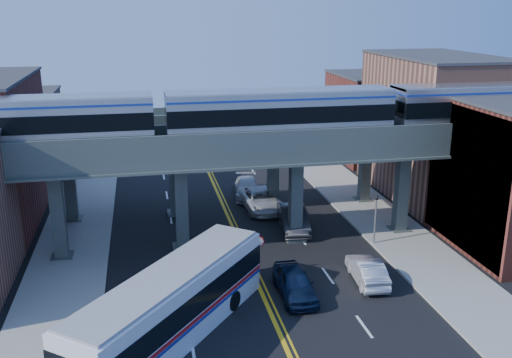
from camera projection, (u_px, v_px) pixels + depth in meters
The scene contains 18 objects.
ground at pixel (264, 298), 32.70m from camera, with size 120.00×120.00×0.00m, color black.
sidewalk_west at pixel (73, 245), 39.86m from camera, with size 5.00×70.00×0.16m, color gray.
sidewalk_east at pixel (381, 221), 44.25m from camera, with size 5.00×70.00×0.16m, color gray.
building_west_c at pixel (14, 136), 55.21m from camera, with size 8.00×10.00×8.00m, color #8D5B49.
building_east_b at pixel (433, 127), 49.49m from camera, with size 8.00×14.00×12.00m, color #8D5B49.
building_east_c at pixel (373, 117), 62.12m from camera, with size 8.00×10.00×9.00m, color brown.
mural_panel at pixel (465, 184), 37.85m from camera, with size 0.10×9.50×9.50m, color teal.
elevated_viaduct_near at pixel (239, 155), 38.33m from camera, with size 52.00×3.60×7.40m.
elevated_viaduct_far at pixel (224, 134), 44.89m from camera, with size 52.00×3.60×7.40m.
transit_train at pixel (280, 113), 38.05m from camera, with size 46.96×2.94×3.43m.
stop_sign at pixel (259, 249), 35.06m from camera, with size 0.76×0.09×2.63m.
traffic_signal at pixel (376, 214), 39.42m from camera, with size 0.15×0.18×4.10m.
transit_bus at pixel (172, 306), 28.37m from camera, with size 10.79×12.36×3.48m.
car_lane_a at pixel (295, 283), 32.79m from camera, with size 1.93×4.79×1.63m, color black.
car_lane_b at pixel (293, 219), 42.51m from camera, with size 1.87×5.37×1.77m, color #2A2A2C.
car_lane_c at pixel (261, 200), 46.90m from camera, with size 2.75×5.96×1.66m, color silver.
car_lane_d at pixel (247, 188), 50.11m from camera, with size 2.16×5.32×1.54m, color #B5B6BA.
car_parked_curb at pixel (367, 270), 34.51m from camera, with size 1.57×4.51×1.49m, color #A9A8AC.
Camera 1 is at (-6.30, -28.63, 16.05)m, focal length 40.00 mm.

